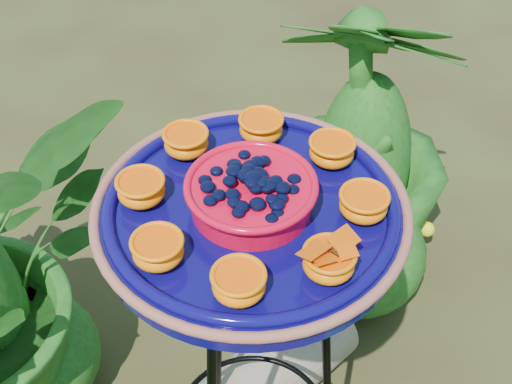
{
  "coord_description": "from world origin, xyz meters",
  "views": [
    {
      "loc": [
        -0.38,
        -0.68,
        1.78
      ],
      "look_at": [
        -0.03,
        0.06,
        1.02
      ],
      "focal_mm": 50.0,
      "sensor_mm": 36.0,
      "label": 1
    }
  ],
  "objects": [
    {
      "name": "feeder_dish",
      "position": [
        -0.05,
        0.05,
        1.0
      ],
      "size": [
        0.52,
        0.52,
        0.11
      ],
      "rotation": [
        0.0,
        0.0,
        0.08
      ],
      "color": "#0A064F",
      "rests_on": "tripod_stand"
    },
    {
      "name": "shrub_back_right",
      "position": [
        0.61,
        0.66,
        0.46
      ],
      "size": [
        0.73,
        0.73,
        0.93
      ],
      "primitive_type": "imported",
      "rotation": [
        0.0,
        0.0,
        2.51
      ],
      "color": "#174512",
      "rests_on": "ground"
    },
    {
      "name": "tripod_stand",
      "position": [
        -0.05,
        0.05,
        0.58
      ],
      "size": [
        0.37,
        0.39,
        0.95
      ],
      "rotation": [
        0.0,
        0.0,
        0.08
      ],
      "color": "black",
      "rests_on": "ground"
    }
  ]
}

